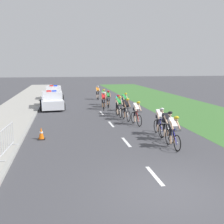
{
  "coord_description": "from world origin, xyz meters",
  "views": [
    {
      "loc": [
        -2.99,
        -6.76,
        3.69
      ],
      "look_at": [
        -0.27,
        7.44,
        1.1
      ],
      "focal_mm": 41.71,
      "sensor_mm": 36.0,
      "label": 1
    }
  ],
  "objects_px": {
    "traffic_cone_near": "(41,133)",
    "cyclist_third": "(160,121)",
    "cyclist_ninth": "(104,100)",
    "police_car_second": "(54,93)",
    "police_car_nearest": "(52,101)",
    "cyclist_sixth": "(119,106)",
    "cyclist_twelfth": "(98,92)",
    "cyclist_lead": "(173,131)",
    "cyclist_second": "(167,125)",
    "crowd_barrier_middle": "(6,140)",
    "cyclist_eighth": "(125,102)",
    "cyclist_seventh": "(118,104)",
    "cyclist_fourth": "(136,112)",
    "cyclist_fifth": "(126,109)",
    "cyclist_eleventh": "(104,97)",
    "cyclist_tenth": "(108,99)"
  },
  "relations": [
    {
      "from": "cyclist_eleventh",
      "to": "police_car_nearest",
      "type": "bearing_deg",
      "value": -167.17
    },
    {
      "from": "cyclist_eighth",
      "to": "traffic_cone_near",
      "type": "bearing_deg",
      "value": -129.73
    },
    {
      "from": "cyclist_seventh",
      "to": "cyclist_lead",
      "type": "bearing_deg",
      "value": -85.29
    },
    {
      "from": "cyclist_sixth",
      "to": "cyclist_twelfth",
      "type": "distance_m",
      "value": 10.0
    },
    {
      "from": "cyclist_fifth",
      "to": "traffic_cone_near",
      "type": "relative_size",
      "value": 2.69
    },
    {
      "from": "cyclist_lead",
      "to": "cyclist_ninth",
      "type": "distance_m",
      "value": 11.03
    },
    {
      "from": "police_car_nearest",
      "to": "police_car_second",
      "type": "xyz_separation_m",
      "value": [
        -0.0,
        6.04,
        0.0
      ]
    },
    {
      "from": "cyclist_fourth",
      "to": "cyclist_eleventh",
      "type": "relative_size",
      "value": 1.0
    },
    {
      "from": "cyclist_third",
      "to": "cyclist_seventh",
      "type": "height_order",
      "value": "same"
    },
    {
      "from": "cyclist_second",
      "to": "cyclist_seventh",
      "type": "xyz_separation_m",
      "value": [
        -0.9,
        7.41,
        0.0
      ]
    },
    {
      "from": "cyclist_second",
      "to": "cyclist_twelfth",
      "type": "bearing_deg",
      "value": 94.34
    },
    {
      "from": "cyclist_ninth",
      "to": "police_car_second",
      "type": "bearing_deg",
      "value": 120.07
    },
    {
      "from": "cyclist_sixth",
      "to": "cyclist_ninth",
      "type": "relative_size",
      "value": 1.0
    },
    {
      "from": "cyclist_third",
      "to": "cyclist_sixth",
      "type": "distance_m",
      "value": 5.44
    },
    {
      "from": "cyclist_second",
      "to": "police_car_nearest",
      "type": "bearing_deg",
      "value": 118.07
    },
    {
      "from": "cyclist_fourth",
      "to": "cyclist_eighth",
      "type": "xyz_separation_m",
      "value": [
        0.45,
        5.03,
        0.0
      ]
    },
    {
      "from": "cyclist_fourth",
      "to": "cyclist_sixth",
      "type": "xyz_separation_m",
      "value": [
        -0.53,
        2.75,
        0.0
      ]
    },
    {
      "from": "cyclist_ninth",
      "to": "police_car_second",
      "type": "height_order",
      "value": "police_car_second"
    },
    {
      "from": "cyclist_ninth",
      "to": "crowd_barrier_middle",
      "type": "bearing_deg",
      "value": -118.61
    },
    {
      "from": "traffic_cone_near",
      "to": "cyclist_ninth",
      "type": "bearing_deg",
      "value": 61.74
    },
    {
      "from": "cyclist_second",
      "to": "crowd_barrier_middle",
      "type": "distance_m",
      "value": 7.45
    },
    {
      "from": "cyclist_third",
      "to": "police_car_nearest",
      "type": "distance_m",
      "value": 11.8
    },
    {
      "from": "cyclist_lead",
      "to": "cyclist_seventh",
      "type": "bearing_deg",
      "value": 94.71
    },
    {
      "from": "cyclist_second",
      "to": "cyclist_third",
      "type": "xyz_separation_m",
      "value": [
        0.03,
        1.06,
        0.0
      ]
    },
    {
      "from": "cyclist_fifth",
      "to": "cyclist_sixth",
      "type": "bearing_deg",
      "value": 100.93
    },
    {
      "from": "cyclist_third",
      "to": "cyclist_eleventh",
      "type": "bearing_deg",
      "value": 96.4
    },
    {
      "from": "cyclist_tenth",
      "to": "cyclist_second",
      "type": "bearing_deg",
      "value": -84.5
    },
    {
      "from": "cyclist_second",
      "to": "crowd_barrier_middle",
      "type": "xyz_separation_m",
      "value": [
        -7.41,
        -0.82,
        -0.14
      ]
    },
    {
      "from": "cyclist_seventh",
      "to": "cyclist_eleventh",
      "type": "height_order",
      "value": "same"
    },
    {
      "from": "cyclist_eighth",
      "to": "cyclist_twelfth",
      "type": "distance_m",
      "value": 7.8
    },
    {
      "from": "cyclist_fifth",
      "to": "cyclist_eleventh",
      "type": "distance_m",
      "value": 7.13
    },
    {
      "from": "traffic_cone_near",
      "to": "cyclist_third",
      "type": "bearing_deg",
      "value": -2.64
    },
    {
      "from": "cyclist_tenth",
      "to": "cyclist_eighth",
      "type": "bearing_deg",
      "value": -65.59
    },
    {
      "from": "crowd_barrier_middle",
      "to": "cyclist_lead",
      "type": "bearing_deg",
      "value": -2.83
    },
    {
      "from": "cyclist_seventh",
      "to": "traffic_cone_near",
      "type": "relative_size",
      "value": 2.68
    },
    {
      "from": "cyclist_sixth",
      "to": "crowd_barrier_middle",
      "type": "relative_size",
      "value": 0.74
    },
    {
      "from": "cyclist_eighth",
      "to": "crowd_barrier_middle",
      "type": "relative_size",
      "value": 0.74
    },
    {
      "from": "cyclist_sixth",
      "to": "cyclist_twelfth",
      "type": "relative_size",
      "value": 1.0
    },
    {
      "from": "cyclist_eleventh",
      "to": "police_car_second",
      "type": "distance_m",
      "value": 6.87
    },
    {
      "from": "cyclist_eleventh",
      "to": "crowd_barrier_middle",
      "type": "distance_m",
      "value": 14.5
    },
    {
      "from": "cyclist_eighth",
      "to": "police_car_nearest",
      "type": "distance_m",
      "value": 6.44
    },
    {
      "from": "cyclist_third",
      "to": "cyclist_twelfth",
      "type": "height_order",
      "value": "same"
    },
    {
      "from": "cyclist_lead",
      "to": "cyclist_seventh",
      "type": "height_order",
      "value": "same"
    },
    {
      "from": "cyclist_eighth",
      "to": "police_car_second",
      "type": "height_order",
      "value": "police_car_second"
    },
    {
      "from": "cyclist_fifth",
      "to": "cyclist_twelfth",
      "type": "bearing_deg",
      "value": 92.26
    },
    {
      "from": "police_car_nearest",
      "to": "traffic_cone_near",
      "type": "xyz_separation_m",
      "value": [
        -0.18,
        -9.87,
        -0.37
      ]
    },
    {
      "from": "cyclist_twelfth",
      "to": "police_car_nearest",
      "type": "distance_m",
      "value": 7.02
    },
    {
      "from": "cyclist_ninth",
      "to": "police_car_second",
      "type": "xyz_separation_m",
      "value": [
        -4.34,
        7.5,
        -0.11
      ]
    },
    {
      "from": "cyclist_second",
      "to": "cyclist_third",
      "type": "height_order",
      "value": "same"
    },
    {
      "from": "cyclist_second",
      "to": "cyclist_fourth",
      "type": "bearing_deg",
      "value": 97.96
    }
  ]
}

